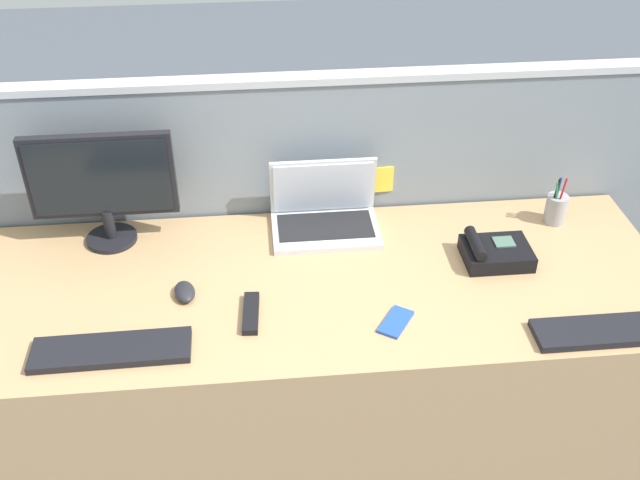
% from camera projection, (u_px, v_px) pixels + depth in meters
% --- Properties ---
extents(ground_plane, '(10.00, 10.00, 0.00)m').
position_uv_depth(ground_plane, '(321.00, 437.00, 2.70)').
color(ground_plane, '#4C515B').
extents(desk, '(2.16, 0.79, 0.72)m').
position_uv_depth(desk, '(321.00, 366.00, 2.49)').
color(desk, tan).
rests_on(desk, ground_plane).
extents(cubicle_divider, '(2.63, 0.08, 1.21)m').
position_uv_depth(cubicle_divider, '(310.00, 231.00, 2.70)').
color(cubicle_divider, gray).
rests_on(cubicle_divider, ground_plane).
extents(desktop_monitor, '(0.46, 0.16, 0.38)m').
position_uv_depth(desktop_monitor, '(102.00, 182.00, 2.34)').
color(desktop_monitor, black).
rests_on(desktop_monitor, desk).
extents(laptop, '(0.35, 0.24, 0.23)m').
position_uv_depth(laptop, '(325.00, 212.00, 2.49)').
color(laptop, silver).
rests_on(laptop, desk).
extents(desk_phone, '(0.21, 0.16, 0.09)m').
position_uv_depth(desk_phone, '(495.00, 252.00, 2.35)').
color(desk_phone, black).
rests_on(desk_phone, desk).
extents(keyboard_main, '(0.43, 0.13, 0.02)m').
position_uv_depth(keyboard_main, '(111.00, 350.00, 2.02)').
color(keyboard_main, black).
rests_on(keyboard_main, desk).
extents(keyboard_spare, '(0.43, 0.12, 0.02)m').
position_uv_depth(keyboard_spare, '(609.00, 331.00, 2.08)').
color(keyboard_spare, black).
rests_on(keyboard_spare, desk).
extents(computer_mouse_right_hand, '(0.08, 0.11, 0.03)m').
position_uv_depth(computer_mouse_right_hand, '(185.00, 292.00, 2.22)').
color(computer_mouse_right_hand, '#232328').
rests_on(computer_mouse_right_hand, desk).
extents(pen_cup, '(0.07, 0.07, 0.18)m').
position_uv_depth(pen_cup, '(556.00, 208.00, 2.52)').
color(pen_cup, '#99999E').
rests_on(pen_cup, desk).
extents(cell_phone_blue_case, '(0.12, 0.14, 0.01)m').
position_uv_depth(cell_phone_blue_case, '(396.00, 322.00, 2.12)').
color(cell_phone_blue_case, blue).
rests_on(cell_phone_blue_case, desk).
extents(tv_remote, '(0.05, 0.17, 0.02)m').
position_uv_depth(tv_remote, '(251.00, 313.00, 2.15)').
color(tv_remote, black).
rests_on(tv_remote, desk).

